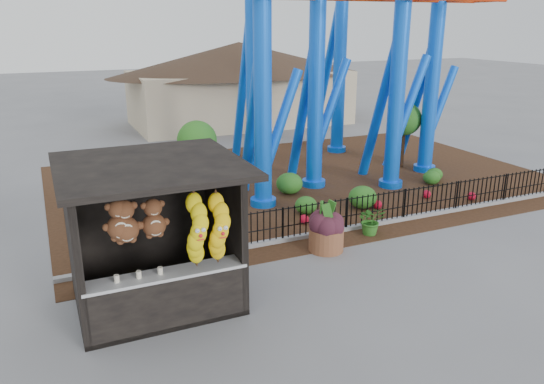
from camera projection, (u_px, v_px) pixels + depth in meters
name	position (u px, v px, depth m)	size (l,w,h in m)	color
ground	(308.00, 298.00, 11.44)	(120.00, 120.00, 0.00)	slate
mulch_bed	(303.00, 180.00, 19.94)	(18.00, 12.00, 0.02)	#331E11
curb	(381.00, 223.00, 15.57)	(18.00, 0.18, 0.12)	gray
prize_booth	(156.00, 240.00, 10.58)	(3.50, 3.40, 3.12)	black
picket_fence	(407.00, 204.00, 15.79)	(12.20, 0.06, 1.00)	black
terracotta_planter	(326.00, 239.00, 13.76)	(0.91, 0.91, 0.61)	brown
planter_foliage	(327.00, 217.00, 13.57)	(0.70, 0.70, 0.64)	#371620
potted_plant	(371.00, 220.00, 14.75)	(0.76, 0.66, 0.85)	#295F1B
landscaping	(348.00, 189.00, 17.75)	(6.94, 3.71, 0.73)	#265E1B
pavilion	(239.00, 70.00, 30.21)	(15.00, 15.00, 4.80)	#BFAD8C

